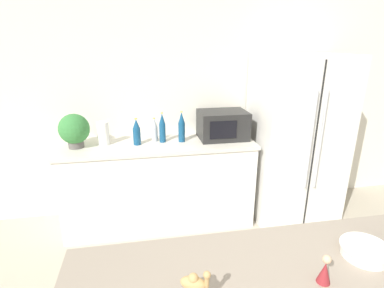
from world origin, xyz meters
name	(u,v)px	position (x,y,z in m)	size (l,w,h in m)	color
wall_back	(189,96)	(0.00, 2.73, 1.27)	(8.00, 0.06, 2.55)	silver
back_counter	(160,182)	(-0.37, 2.40, 0.44)	(1.90, 0.63, 0.89)	white
refrigerator	(296,139)	(1.08, 2.34, 0.86)	(0.88, 0.71, 1.72)	silver
potted_plant	(74,130)	(-1.13, 2.37, 1.06)	(0.28, 0.28, 0.32)	#595451
paper_towel_roll	(103,133)	(-0.88, 2.42, 1.00)	(0.11, 0.11, 0.23)	white
microwave	(223,125)	(0.30, 2.42, 1.03)	(0.48, 0.37, 0.28)	black
back_bottle_0	(137,132)	(-0.57, 2.36, 1.01)	(0.07, 0.07, 0.26)	navy
back_bottle_1	(182,127)	(-0.13, 2.38, 1.03)	(0.07, 0.07, 0.30)	navy
back_bottle_2	(162,128)	(-0.32, 2.40, 1.03)	(0.06, 0.06, 0.30)	navy
back_bottle_3	(154,130)	(-0.39, 2.44, 1.00)	(0.06, 0.06, 0.24)	#B2B7BC
fruit_bowl	(365,250)	(0.40, 0.51, 0.97)	(0.21, 0.21, 0.05)	white
camel_figurine	(195,283)	(-0.37, 0.40, 1.02)	(0.11, 0.09, 0.14)	tan
wise_man_figurine_blue	(325,271)	(0.13, 0.40, 1.00)	(0.05, 0.05, 0.12)	maroon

